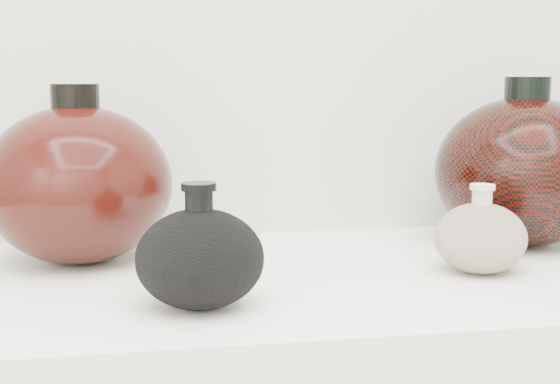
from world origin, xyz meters
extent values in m
cube|color=silver|center=(0.00, 0.95, 0.89)|extent=(1.20, 0.50, 0.03)
ellipsoid|color=black|center=(-0.13, 0.82, 0.95)|extent=(0.16, 0.16, 0.10)
cylinder|color=black|center=(-0.13, 0.82, 1.01)|extent=(0.04, 0.04, 0.03)
cylinder|color=black|center=(-0.13, 0.82, 1.03)|extent=(0.04, 0.04, 0.01)
ellipsoid|color=#C2B39A|center=(0.22, 0.91, 0.94)|extent=(0.12, 0.12, 0.09)
cylinder|color=beige|center=(0.22, 0.91, 0.99)|extent=(0.03, 0.03, 0.03)
cylinder|color=beige|center=(0.22, 0.91, 1.01)|extent=(0.03, 0.03, 0.01)
ellipsoid|color=black|center=(-0.26, 1.05, 1.00)|extent=(0.28, 0.28, 0.20)
cylinder|color=black|center=(-0.26, 1.05, 1.11)|extent=(0.07, 0.07, 0.04)
ellipsoid|color=black|center=(0.35, 1.05, 1.00)|extent=(0.32, 0.32, 0.21)
cylinder|color=black|center=(0.35, 1.05, 1.12)|extent=(0.08, 0.08, 0.04)
camera|label=1|loc=(-0.19, 0.04, 1.13)|focal=50.00mm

